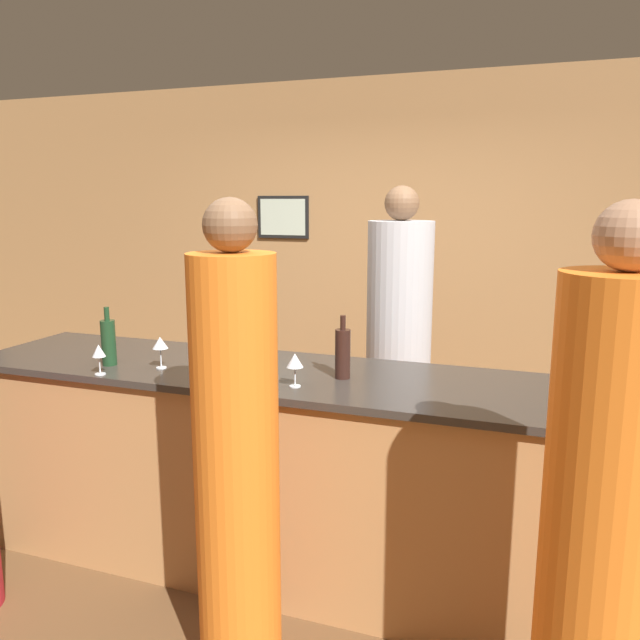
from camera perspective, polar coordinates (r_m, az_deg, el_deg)
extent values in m
plane|color=brown|center=(3.52, -3.23, -21.52)|extent=(14.00, 14.00, 0.00)
cube|color=#A37547|center=(4.94, 5.80, 5.21)|extent=(8.00, 0.06, 2.80)
cube|color=black|center=(5.14, -3.39, 9.38)|extent=(0.44, 0.02, 0.34)
cube|color=#B7C6B2|center=(5.13, -3.44, 9.37)|extent=(0.39, 0.00, 0.29)
cube|color=#B27F4C|center=(3.27, -3.33, -13.95)|extent=(3.29, 0.73, 1.02)
cube|color=#332D28|center=(3.09, -3.44, -5.02)|extent=(3.35, 0.79, 0.04)
cylinder|color=#B2B2B7|center=(3.77, 7.13, -4.60)|extent=(0.38, 0.38, 1.77)
sphere|color=brown|center=(3.63, 7.50, 10.55)|extent=(0.20, 0.20, 0.20)
cylinder|color=orange|center=(2.49, -7.62, -13.76)|extent=(0.33, 0.33, 1.70)
sphere|color=brown|center=(2.27, -8.23, 8.58)|extent=(0.20, 0.20, 0.20)
cylinder|color=orange|center=(2.15, 24.28, -19.09)|extent=(0.36, 0.36, 1.70)
sphere|color=#A37556|center=(1.88, 26.55, 6.91)|extent=(0.20, 0.20, 0.20)
cylinder|color=black|center=(2.94, 2.09, -3.12)|extent=(0.07, 0.07, 0.23)
cylinder|color=black|center=(2.91, 2.11, -0.23)|extent=(0.03, 0.03, 0.07)
cylinder|color=#19381E|center=(3.35, -18.76, -1.99)|extent=(0.07, 0.07, 0.23)
cylinder|color=#19381E|center=(3.32, -18.92, 0.55)|extent=(0.03, 0.03, 0.07)
cylinder|color=silver|center=(3.24, -14.30, -4.24)|extent=(0.05, 0.05, 0.00)
cylinder|color=silver|center=(3.22, -14.35, -3.37)|extent=(0.01, 0.01, 0.10)
cone|color=silver|center=(3.21, -14.41, -2.02)|extent=(0.08, 0.08, 0.06)
cylinder|color=silver|center=(3.21, -19.45, -4.68)|extent=(0.05, 0.05, 0.00)
cylinder|color=silver|center=(3.19, -19.50, -3.91)|extent=(0.01, 0.01, 0.08)
cone|color=silver|center=(3.18, -19.58, -2.65)|extent=(0.06, 0.06, 0.06)
cylinder|color=silver|center=(2.83, -2.29, -6.07)|extent=(0.05, 0.05, 0.00)
cylinder|color=silver|center=(2.82, -2.30, -5.18)|extent=(0.01, 0.01, 0.09)
cone|color=silver|center=(2.80, -2.31, -3.70)|extent=(0.08, 0.08, 0.06)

